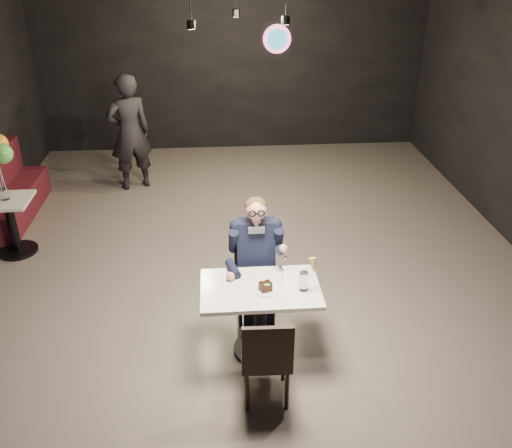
{
  "coord_description": "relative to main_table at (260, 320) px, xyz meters",
  "views": [
    {
      "loc": [
        -0.35,
        -5.5,
        3.6
      ],
      "look_at": [
        0.02,
        -0.79,
        1.09
      ],
      "focal_mm": 38.0,
      "sensor_mm": 36.0,
      "label": 1
    }
  ],
  "objects": [
    {
      "name": "floor",
      "position": [
        -0.01,
        1.39,
        -0.38
      ],
      "size": [
        9.0,
        9.0,
        0.0
      ],
      "primitive_type": "plane",
      "color": "#6C625A",
      "rests_on": "ground"
    },
    {
      "name": "wall_sign",
      "position": [
        0.79,
        5.86,
        1.62
      ],
      "size": [
        0.5,
        0.06,
        0.5
      ],
      "primitive_type": null,
      "color": "pink",
      "rests_on": "floor"
    },
    {
      "name": "pendant_lights",
      "position": [
        -0.01,
        3.39,
        2.51
      ],
      "size": [
        1.4,
        1.2,
        0.36
      ],
      "primitive_type": "cube",
      "color": "black",
      "rests_on": "floor"
    },
    {
      "name": "main_table",
      "position": [
        0.0,
        0.0,
        0.0
      ],
      "size": [
        1.1,
        0.7,
        0.75
      ],
      "primitive_type": "cube",
      "color": "white",
      "rests_on": "floor"
    },
    {
      "name": "chair_far",
      "position": [
        0.0,
        0.55,
        0.09
      ],
      "size": [
        0.42,
        0.46,
        0.92
      ],
      "primitive_type": "cube",
      "color": "black",
      "rests_on": "floor"
    },
    {
      "name": "chair_near",
      "position": [
        0.0,
        -0.58,
        0.09
      ],
      "size": [
        0.43,
        0.47,
        0.92
      ],
      "primitive_type": "cube",
      "rotation": [
        0.0,
        0.0,
        -0.03
      ],
      "color": "black",
      "rests_on": "floor"
    },
    {
      "name": "seated_man",
      "position": [
        0.0,
        0.55,
        0.34
      ],
      "size": [
        0.6,
        0.8,
        1.44
      ],
      "primitive_type": "cube",
      "color": "black",
      "rests_on": "floor"
    },
    {
      "name": "dessert_plate",
      "position": [
        0.06,
        -0.06,
        0.38
      ],
      "size": [
        0.23,
        0.23,
        0.01
      ],
      "primitive_type": "cylinder",
      "color": "white",
      "rests_on": "main_table"
    },
    {
      "name": "cake_slice",
      "position": [
        0.04,
        -0.07,
        0.42
      ],
      "size": [
        0.13,
        0.11,
        0.07
      ],
      "primitive_type": "cube",
      "rotation": [
        0.0,
        0.0,
        0.35
      ],
      "color": "black",
      "rests_on": "dessert_plate"
    },
    {
      "name": "mint_leaf",
      "position": [
        0.05,
        -0.1,
        0.47
      ],
      "size": [
        0.06,
        0.04,
        0.01
      ],
      "primitive_type": "ellipsoid",
      "color": "green",
      "rests_on": "cake_slice"
    },
    {
      "name": "sundae_glass",
      "position": [
        0.39,
        -0.07,
        0.47
      ],
      "size": [
        0.08,
        0.08,
        0.19
      ],
      "primitive_type": "cylinder",
      "color": "silver",
      "rests_on": "main_table"
    },
    {
      "name": "wafer_cone",
      "position": [
        0.47,
        -0.07,
        0.63
      ],
      "size": [
        0.09,
        0.09,
        0.14
      ],
      "primitive_type": "cone",
      "rotation": [
        0.0,
        0.0,
        0.26
      ],
      "color": "tan",
      "rests_on": "sundae_glass"
    },
    {
      "name": "booth_bench",
      "position": [
        -3.26,
        3.12,
        0.09
      ],
      "size": [
        0.47,
        1.86,
        0.93
      ],
      "primitive_type": "cube",
      "color": "#440E1A",
      "rests_on": "floor"
    },
    {
      "name": "side_table",
      "position": [
        -2.96,
        2.12,
        -0.02
      ],
      "size": [
        0.57,
        0.57,
        0.71
      ],
      "primitive_type": "cube",
      "color": "white",
      "rests_on": "floor"
    },
    {
      "name": "balloon_vase",
      "position": [
        -2.96,
        2.12,
        0.45
      ],
      "size": [
        0.1,
        0.1,
        0.14
      ],
      "primitive_type": "cylinder",
      "color": "silver",
      "rests_on": "side_table"
    },
    {
      "name": "passerby",
      "position": [
        -1.69,
        4.1,
        0.54
      ],
      "size": [
        0.78,
        0.66,
        1.83
      ],
      "primitive_type": "imported",
      "rotation": [
        0.0,
        0.0,
        3.54
      ],
      "color": "black",
      "rests_on": "floor"
    }
  ]
}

